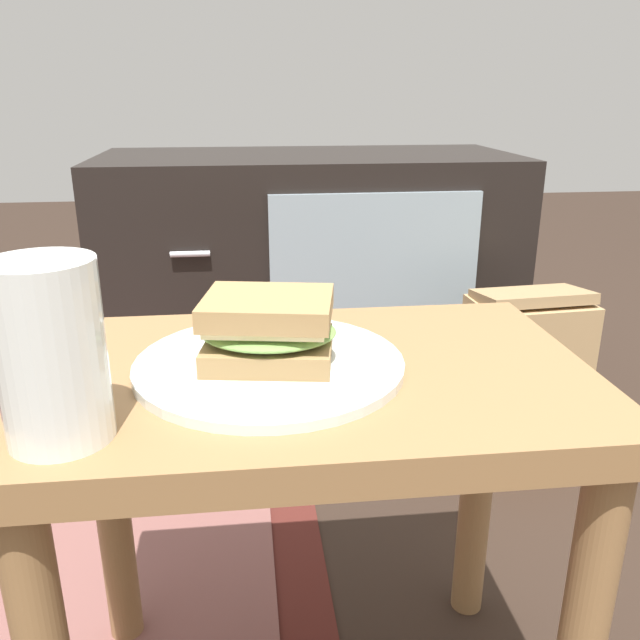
{
  "coord_description": "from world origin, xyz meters",
  "views": [
    {
      "loc": [
        -0.06,
        -0.6,
        0.72
      ],
      "look_at": [
        0.01,
        0.0,
        0.51
      ],
      "focal_mm": 36.74,
      "sensor_mm": 36.0,
      "label": 1
    }
  ],
  "objects_px": {
    "sandwich_front": "(268,327)",
    "beer_glass": "(51,357)",
    "tv_cabinet": "(309,275)",
    "paper_bag": "(522,384)",
    "plate": "(269,363)"
  },
  "relations": [
    {
      "from": "plate",
      "to": "beer_glass",
      "type": "height_order",
      "value": "beer_glass"
    },
    {
      "from": "tv_cabinet",
      "to": "paper_bag",
      "type": "height_order",
      "value": "tv_cabinet"
    },
    {
      "from": "plate",
      "to": "paper_bag",
      "type": "distance_m",
      "value": 0.76
    },
    {
      "from": "plate",
      "to": "beer_glass",
      "type": "bearing_deg",
      "value": -144.85
    },
    {
      "from": "plate",
      "to": "paper_bag",
      "type": "height_order",
      "value": "plate"
    },
    {
      "from": "sandwich_front",
      "to": "beer_glass",
      "type": "bearing_deg",
      "value": -144.85
    },
    {
      "from": "tv_cabinet",
      "to": "sandwich_front",
      "type": "height_order",
      "value": "tv_cabinet"
    },
    {
      "from": "tv_cabinet",
      "to": "sandwich_front",
      "type": "distance_m",
      "value": 0.98
    },
    {
      "from": "sandwich_front",
      "to": "paper_bag",
      "type": "height_order",
      "value": "sandwich_front"
    },
    {
      "from": "sandwich_front",
      "to": "paper_bag",
      "type": "relative_size",
      "value": 0.39
    },
    {
      "from": "plate",
      "to": "paper_bag",
      "type": "relative_size",
      "value": 0.71
    },
    {
      "from": "tv_cabinet",
      "to": "paper_bag",
      "type": "relative_size",
      "value": 2.54
    },
    {
      "from": "sandwich_front",
      "to": "beer_glass",
      "type": "relative_size",
      "value": 1.01
    },
    {
      "from": "paper_bag",
      "to": "beer_glass",
      "type": "bearing_deg",
      "value": -137.71
    },
    {
      "from": "beer_glass",
      "to": "paper_bag",
      "type": "height_order",
      "value": "beer_glass"
    }
  ]
}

